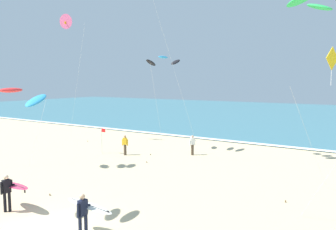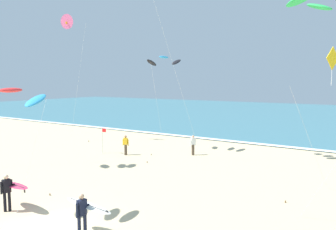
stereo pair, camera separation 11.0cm
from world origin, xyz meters
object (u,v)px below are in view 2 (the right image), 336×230
object	(u,v)px
surfer_trailing	(11,188)
bystander_white_top	(193,145)
kite_arc_scarlet_far	(11,97)
kite_delta_rose_distant	(67,22)
kite_diamond_golden_close	(331,63)
lifeguard_flag	(103,138)
kite_arc_cobalt_high	(164,61)
bystander_yellow_top	(126,145)
kite_arc_ivory_near	(310,1)
surfer_lead	(85,209)

from	to	relation	value
surfer_trailing	bystander_white_top	xyz separation A→B (m)	(1.41, 14.55, -0.24)
kite_arc_scarlet_far	kite_delta_rose_distant	bearing A→B (deg)	132.49
kite_diamond_golden_close	kite_arc_scarlet_far	bearing A→B (deg)	-132.54
kite_diamond_golden_close	lifeguard_flag	bearing A→B (deg)	-179.65
kite_arc_cobalt_high	bystander_yellow_top	size ratio (longest dim) A/B	4.99
kite_arc_ivory_near	lifeguard_flag	size ratio (longest dim) A/B	4.49
surfer_trailing	kite_arc_ivory_near	size ratio (longest dim) A/B	0.24
surfer_trailing	kite_delta_rose_distant	world-z (taller)	kite_delta_rose_distant
kite_arc_ivory_near	lifeguard_flag	xyz separation A→B (m)	(-16.30, 4.75, -7.82)
lifeguard_flag	surfer_trailing	bearing A→B (deg)	-65.53
surfer_lead	kite_diamond_golden_close	world-z (taller)	kite_diamond_golden_close
kite_delta_rose_distant	lifeguard_flag	distance (m)	12.64
surfer_trailing	kite_arc_cobalt_high	bearing A→B (deg)	96.24
bystander_white_top	kite_arc_cobalt_high	bearing A→B (deg)	173.17
bystander_white_top	kite_diamond_golden_close	bearing A→B (deg)	-18.25
surfer_lead	lifeguard_flag	distance (m)	14.80
kite_diamond_golden_close	bystander_white_top	distance (m)	12.22
lifeguard_flag	kite_arc_ivory_near	bearing A→B (deg)	-16.24
kite_arc_scarlet_far	kite_diamond_golden_close	xyz separation A→B (m)	(10.60, 11.55, 1.62)
kite_delta_rose_distant	surfer_trailing	bearing A→B (deg)	-48.92
bystander_white_top	kite_arc_scarlet_far	bearing A→B (deg)	-91.91
surfer_lead	kite_arc_cobalt_high	size ratio (longest dim) A/B	0.28
surfer_lead	bystander_yellow_top	size ratio (longest dim) A/B	1.38
lifeguard_flag	kite_arc_cobalt_high	bearing A→B (deg)	47.92
surfer_trailing	kite_diamond_golden_close	size ratio (longest dim) A/B	0.30
surfer_lead	kite_diamond_golden_close	xyz separation A→B (m)	(6.76, 11.17, 5.77)
surfer_lead	kite_arc_scarlet_far	xyz separation A→B (m)	(-3.84, -0.38, 4.15)
kite_arc_cobalt_high	kite_diamond_golden_close	bearing A→B (deg)	-15.71
kite_arc_ivory_near	bystander_white_top	world-z (taller)	kite_arc_ivory_near
kite_arc_ivory_near	kite_delta_rose_distant	xyz separation A→B (m)	(-23.23, 7.39, 2.41)
kite_arc_cobalt_high	lifeguard_flag	xyz separation A→B (m)	(-3.43, -3.80, -6.27)
kite_arc_scarlet_far	lifeguard_flag	xyz separation A→B (m)	(-5.97, 11.45, -3.93)
surfer_trailing	kite_arc_ivory_near	xyz separation A→B (m)	(11.25, 6.37, 8.03)
kite_arc_scarlet_far	bystander_white_top	distance (m)	15.52
surfer_lead	surfer_trailing	size ratio (longest dim) A/B	0.96
bystander_white_top	lifeguard_flag	world-z (taller)	lifeguard_flag
kite_arc_cobalt_high	kite_delta_rose_distant	bearing A→B (deg)	-173.61
surfer_lead	kite_delta_rose_distant	world-z (taller)	kite_delta_rose_distant
surfer_trailing	kite_arc_cobalt_high	distance (m)	16.35
kite_arc_scarlet_far	kite_delta_rose_distant	xyz separation A→B (m)	(-12.90, 14.09, 6.30)
kite_arc_ivory_near	kite_diamond_golden_close	distance (m)	5.36
surfer_lead	surfer_trailing	world-z (taller)	same
kite_arc_ivory_near	bystander_white_top	bearing A→B (deg)	140.25
surfer_trailing	kite_diamond_golden_close	bearing A→B (deg)	44.27
surfer_trailing	lifeguard_flag	size ratio (longest dim) A/B	1.09
kite_diamond_golden_close	bystander_yellow_top	distance (m)	15.79
kite_arc_scarlet_far	kite_diamond_golden_close	size ratio (longest dim) A/B	0.73
surfer_lead	bystander_white_top	size ratio (longest dim) A/B	1.38
surfer_lead	kite_arc_scarlet_far	world-z (taller)	kite_arc_scarlet_far
surfer_lead	kite_diamond_golden_close	bearing A→B (deg)	58.84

